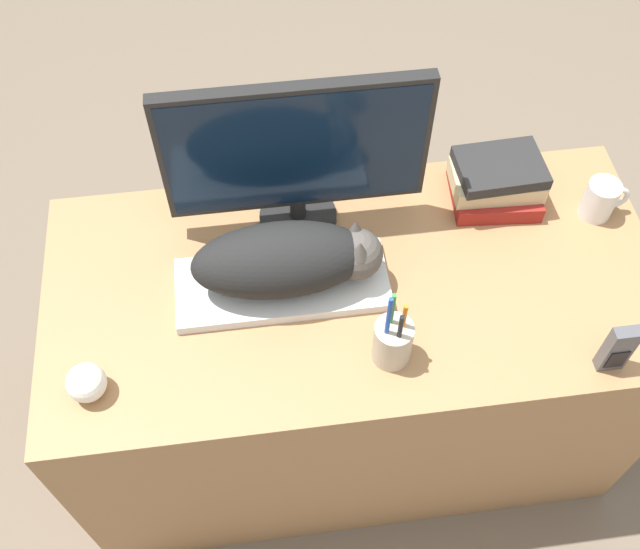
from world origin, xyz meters
name	(u,v)px	position (x,y,z in m)	size (l,w,h in m)	color
ground_plane	(364,527)	(0.00, 0.00, 0.00)	(12.00, 12.00, 0.00)	#6B5B4C
desk	(350,360)	(0.00, 0.32, 0.36)	(1.34, 0.64, 0.71)	#9E7047
keyboard	(282,285)	(-0.16, 0.32, 0.72)	(0.45, 0.18, 0.02)	silver
cat	(291,259)	(-0.14, 0.32, 0.81)	(0.39, 0.16, 0.15)	black
monitor	(296,154)	(-0.10, 0.51, 0.93)	(0.55, 0.18, 0.39)	black
coffee_mug	(601,199)	(0.58, 0.44, 0.76)	(0.11, 0.07, 0.09)	silver
pen_cup	(393,341)	(0.04, 0.13, 0.77)	(0.08, 0.08, 0.22)	#B2A893
baseball	(86,383)	(-0.55, 0.13, 0.75)	(0.08, 0.08, 0.08)	silver
phone	(618,349)	(0.47, 0.06, 0.78)	(0.05, 0.03, 0.13)	#4C4C51
book_stack	(496,182)	(0.35, 0.51, 0.77)	(0.21, 0.18, 0.12)	maroon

